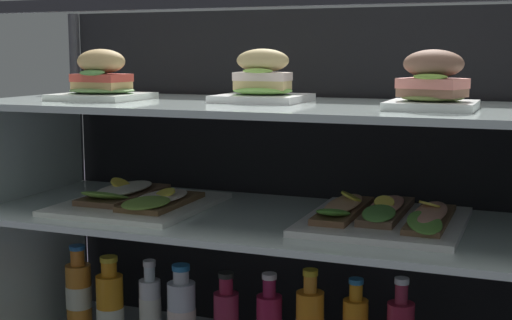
# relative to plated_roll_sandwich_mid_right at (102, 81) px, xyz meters

# --- Properties ---
(case_frame) EXTENTS (1.37, 0.55, 0.91)m
(case_frame) POSITION_rel_plated_roll_sandwich_mid_right_xyz_m (0.39, 0.20, -0.23)
(case_frame) COLOR #333338
(case_frame) RESTS_ON ground
(riser_lower_tier) EXTENTS (1.31, 0.49, 0.36)m
(riser_lower_tier) POSITION_rel_plated_roll_sandwich_mid_right_xyz_m (0.39, 0.03, -0.50)
(riser_lower_tier) COLOR silver
(riser_lower_tier) RESTS_ON case_base_deck
(shelf_lower_glass) EXTENTS (1.32, 0.50, 0.02)m
(shelf_lower_glass) POSITION_rel_plated_roll_sandwich_mid_right_xyz_m (0.39, 0.03, -0.32)
(shelf_lower_glass) COLOR silver
(shelf_lower_glass) RESTS_ON riser_lower_tier
(riser_upper_tier) EXTENTS (1.31, 0.49, 0.25)m
(riser_upper_tier) POSITION_rel_plated_roll_sandwich_mid_right_xyz_m (0.39, 0.03, -0.18)
(riser_upper_tier) COLOR silver
(riser_upper_tier) RESTS_ON shelf_lower_glass
(shelf_upper_glass) EXTENTS (1.32, 0.50, 0.02)m
(shelf_upper_glass) POSITION_rel_plated_roll_sandwich_mid_right_xyz_m (0.39, 0.03, -0.05)
(shelf_upper_glass) COLOR silver
(shelf_upper_glass) RESTS_ON riser_upper_tier
(plated_roll_sandwich_mid_right) EXTENTS (0.20, 0.20, 0.12)m
(plated_roll_sandwich_mid_right) POSITION_rel_plated_roll_sandwich_mid_right_xyz_m (0.00, 0.00, 0.00)
(plated_roll_sandwich_mid_right) COLOR white
(plated_roll_sandwich_mid_right) RESTS_ON shelf_upper_glass
(plated_roll_sandwich_left_of_center) EXTENTS (0.20, 0.20, 0.12)m
(plated_roll_sandwich_left_of_center) POSITION_rel_plated_roll_sandwich_mid_right_xyz_m (0.39, 0.08, -0.00)
(plated_roll_sandwich_left_of_center) COLOR white
(plated_roll_sandwich_left_of_center) RESTS_ON shelf_upper_glass
(plated_roll_sandwich_far_left) EXTENTS (0.17, 0.17, 0.12)m
(plated_roll_sandwich_far_left) POSITION_rel_plated_roll_sandwich_mid_right_xyz_m (0.79, -0.02, 0.00)
(plated_roll_sandwich_far_left) COLOR white
(plated_roll_sandwich_far_left) RESTS_ON shelf_upper_glass
(open_sandwich_tray_far_right) EXTENTS (0.34, 0.38, 0.06)m
(open_sandwich_tray_far_right) POSITION_rel_plated_roll_sandwich_mid_right_xyz_m (0.08, 0.02, -0.29)
(open_sandwich_tray_far_right) COLOR white
(open_sandwich_tray_far_right) RESTS_ON shelf_lower_glass
(open_sandwich_tray_right_of_center) EXTENTS (0.34, 0.38, 0.06)m
(open_sandwich_tray_right_of_center) POSITION_rel_plated_roll_sandwich_mid_right_xyz_m (0.68, 0.06, -0.29)
(open_sandwich_tray_right_of_center) COLOR white
(open_sandwich_tray_right_of_center) RESTS_ON shelf_lower_glass
(juice_bottle_front_second) EXTENTS (0.07, 0.07, 0.24)m
(juice_bottle_front_second) POSITION_rel_plated_roll_sandwich_mid_right_xyz_m (-0.15, 0.08, -0.58)
(juice_bottle_front_second) COLOR orange
(juice_bottle_front_second) RESTS_ON case_base_deck
(juice_bottle_front_middle) EXTENTS (0.07, 0.07, 0.23)m
(juice_bottle_front_middle) POSITION_rel_plated_roll_sandwich_mid_right_xyz_m (-0.04, 0.06, -0.59)
(juice_bottle_front_middle) COLOR orange
(juice_bottle_front_middle) RESTS_ON case_base_deck
(juice_bottle_front_left_end) EXTENTS (0.06, 0.06, 0.22)m
(juice_bottle_front_left_end) POSITION_rel_plated_roll_sandwich_mid_right_xyz_m (0.07, 0.08, -0.59)
(juice_bottle_front_left_end) COLOR white
(juice_bottle_front_left_end) RESTS_ON case_base_deck
(juice_bottle_front_right_end) EXTENTS (0.07, 0.07, 0.23)m
(juice_bottle_front_right_end) POSITION_rel_plated_roll_sandwich_mid_right_xyz_m (0.17, 0.06, -0.59)
(juice_bottle_front_right_end) COLOR silver
(juice_bottle_front_right_end) RESTS_ON case_base_deck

